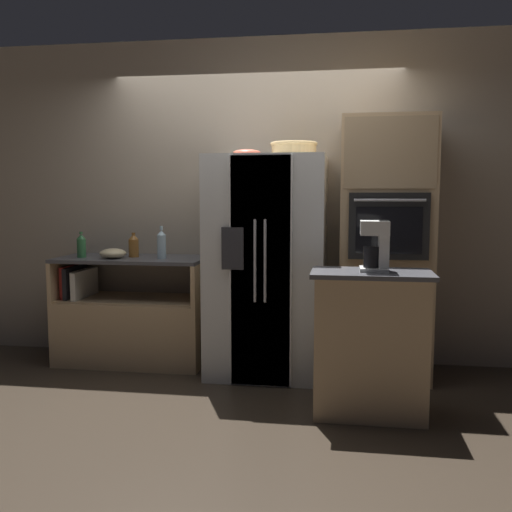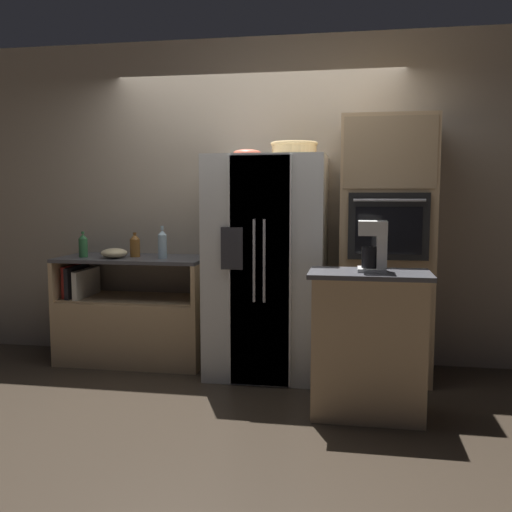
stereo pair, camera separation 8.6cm
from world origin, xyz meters
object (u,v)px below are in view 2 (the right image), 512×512
Objects in this scene: bottle_tall at (162,244)px; bottle_short at (135,245)px; coffee_maker at (375,244)px; wall_oven at (385,249)px; wicker_basket at (294,149)px; fruit_bowl at (247,153)px; refrigerator at (268,266)px; bottle_wide at (83,245)px; mixing_bowl at (114,253)px.

bottle_tall is 0.29m from bottle_short.
coffee_maker reaches higher than bottle_short.
bottle_short is at bearing 163.72° from bottle_tall.
wall_oven is 1.08m from wicker_basket.
fruit_bowl is at bearing -3.70° from bottle_short.
wall_oven is at bearing -1.88° from wicker_basket.
wicker_basket is at bearing 3.11° from bottle_tall.
wicker_basket reaches higher than fruit_bowl.
refrigerator reaches higher than bottle_tall.
fruit_bowl is 1.27m from bottle_short.
coffee_maker is (2.01, -0.91, 0.12)m from bottle_short.
refrigerator is 7.96× the size of bottle_wide.
coffee_maker reaches higher than mixing_bowl.
mixing_bowl is at bearing -178.11° from wall_oven.
bottle_wide is (-0.71, -0.02, -0.02)m from bottle_tall.
bottle_short is (-2.12, 0.05, -0.01)m from wall_oven.
fruit_bowl is at bearing 163.91° from refrigerator.
fruit_bowl is (-0.18, 0.05, 0.91)m from refrigerator.
wall_oven reaches higher than bottle_short.
refrigerator reaches higher than bottle_short.
wall_oven is 2.26m from mixing_bowl.
bottle_tall is (-1.84, -0.04, 0.01)m from wall_oven.
bottle_tall is (-0.73, -0.02, -0.75)m from fruit_bowl.
fruit_bowl reaches higher than bottle_tall.
refrigerator is at bearing 0.16° from mixing_bowl.
wall_oven is 5.40× the size of wicker_basket.
coffee_maker is at bearing -20.14° from mixing_bowl.
coffee_maker is at bearing -25.52° from bottle_tall.
bottle_short is at bearing 13.59° from bottle_wide.
wall_oven is 9.22× the size of mixing_bowl.
mixing_bowl is (-1.32, -0.00, 0.08)m from refrigerator.
fruit_bowl reaches higher than refrigerator.
bottle_tall reaches higher than mixing_bowl.
wicker_basket is 1.28m from coffee_maker.
wicker_basket is 1.38× the size of bottle_tall.
wicker_basket is 1.71× the size of bottle_wide.
mixing_bowl is at bearing -174.70° from bottle_tall.
wicker_basket is at bearing 3.71° from mixing_bowl.
bottle_tall is 1.25× the size of bottle_wide.
bottle_tall reaches higher than bottle_wide.
mixing_bowl is at bearing -139.54° from bottle_short.
bottle_short is (-1.00, 0.06, -0.77)m from fruit_bowl.
bottle_short is at bearing 174.39° from refrigerator.
refrigerator is 0.93m from fruit_bowl.
wall_oven is at bearing 4.33° from refrigerator.
wicker_basket is at bearing 2.62° from bottle_wide.
wicker_basket reaches higher than refrigerator.
refrigerator is 1.20m from bottle_short.
bottle_wide is at bearing -177.38° from wicker_basket.
refrigerator is 1.32m from mixing_bowl.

